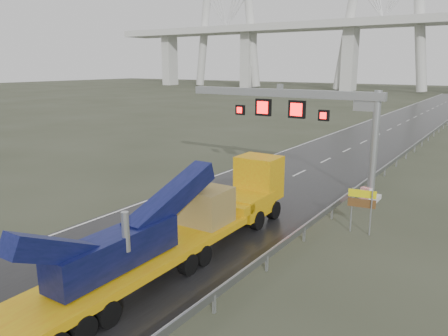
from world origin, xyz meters
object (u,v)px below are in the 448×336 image
Objects in this scene: heavy_haul_truck at (192,220)px; exit_sign_pair at (362,203)px; striped_barrier at (366,196)px; sign_gantry at (306,111)px.

exit_sign_pair is (5.89, 6.93, 0.04)m from heavy_haul_truck.
striped_barrier is at bearing 94.42° from exit_sign_pair.
sign_gantry reaches higher than exit_sign_pair.
sign_gantry reaches higher than striped_barrier.
striped_barrier is at bearing -14.01° from sign_gantry.
striped_barrier is (-1.19, 5.15, -1.16)m from exit_sign_pair.
striped_barrier is at bearing 67.86° from heavy_haul_truck.
sign_gantry is 13.86m from heavy_haul_truck.
sign_gantry is at bearing -176.74° from striped_barrier.
sign_gantry is 13.41× the size of striped_barrier.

